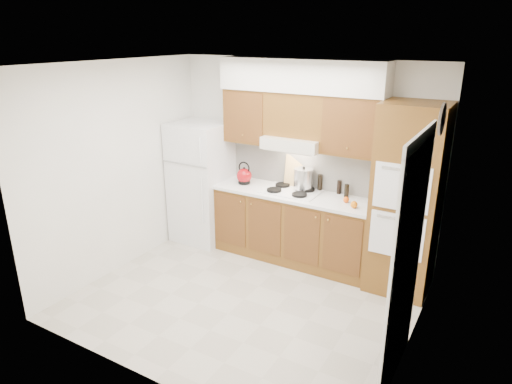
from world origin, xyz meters
TOP-DOWN VIEW (x-y plane):
  - floor at (0.00, 0.00)m, footprint 3.60×3.60m
  - ceiling at (0.00, 0.00)m, footprint 3.60×3.60m
  - wall_back at (0.00, 1.50)m, footprint 3.60×0.02m
  - wall_left at (-1.80, 0.00)m, footprint 0.02×3.00m
  - wall_right at (1.80, 0.00)m, footprint 0.02×3.00m
  - fridge at (-1.41, 1.14)m, footprint 0.75×0.72m
  - base_cabinets at (0.02, 1.20)m, footprint 2.11×0.60m
  - countertop at (0.03, 1.19)m, footprint 2.13×0.62m
  - backsplash at (0.02, 1.49)m, footprint 2.11×0.03m
  - oven_cabinet at (1.44, 1.18)m, footprint 0.70×0.65m
  - upper_cab_left at (-0.71, 1.33)m, footprint 0.63×0.33m
  - upper_cab_right at (0.72, 1.33)m, footprint 0.73×0.33m
  - range_hood at (-0.02, 1.27)m, footprint 0.75×0.45m
  - upper_cab_over_hood at (-0.02, 1.33)m, footprint 0.75×0.33m
  - soffit at (0.03, 1.32)m, footprint 2.13×0.36m
  - cooktop at (-0.02, 1.21)m, footprint 0.74×0.50m
  - doorway at (1.79, -0.35)m, footprint 0.02×0.90m
  - wall_clock at (1.79, 0.55)m, footprint 0.02×0.30m
  - kettle at (-0.72, 1.19)m, footprint 0.21×0.21m
  - cutting_board at (-0.06, 1.45)m, footprint 0.34×0.15m
  - stock_pot at (0.09, 1.34)m, footprint 0.26×0.26m
  - condiment_a at (0.28, 1.44)m, footprint 0.08×0.08m
  - condiment_b at (0.54, 1.45)m, footprint 0.07×0.07m
  - condiment_c at (0.67, 1.38)m, footprint 0.07×0.07m
  - orange_near at (0.87, 1.06)m, footprint 0.10×0.10m
  - orange_far at (0.73, 1.18)m, footprint 0.07×0.07m

SIDE VIEW (x-z plane):
  - floor at x=0.00m, z-range 0.00..0.00m
  - base_cabinets at x=0.02m, z-range 0.00..0.90m
  - fridge at x=-1.41m, z-range 0.00..1.72m
  - countertop at x=0.03m, z-range 0.90..0.94m
  - cooktop at x=-0.02m, z-range 0.94..0.95m
  - orange_far at x=0.73m, z-range 0.94..1.01m
  - orange_near at x=0.87m, z-range 0.94..1.02m
  - condiment_c at x=0.67m, z-range 0.94..1.11m
  - condiment_b at x=0.54m, z-range 0.94..1.12m
  - condiment_a at x=0.28m, z-range 0.94..1.16m
  - doorway at x=1.79m, z-range 0.00..2.10m
  - kettle at x=-0.72m, z-range 0.95..1.16m
  - stock_pot at x=0.09m, z-range 0.97..1.23m
  - oven_cabinet at x=1.44m, z-range 0.00..2.20m
  - cutting_board at x=-0.06m, z-range 0.92..1.36m
  - backsplash at x=0.02m, z-range 0.94..1.50m
  - wall_back at x=0.00m, z-range 0.00..2.60m
  - wall_left at x=-1.80m, z-range 0.00..2.60m
  - wall_right at x=1.80m, z-range 0.00..2.60m
  - range_hood at x=-0.02m, z-range 1.50..1.65m
  - upper_cab_left at x=-0.71m, z-range 1.50..2.20m
  - upper_cab_right at x=0.72m, z-range 1.50..2.20m
  - upper_cab_over_hood at x=-0.02m, z-range 1.65..2.20m
  - wall_clock at x=1.79m, z-range 2.00..2.30m
  - soffit at x=0.03m, z-range 2.20..2.60m
  - ceiling at x=0.00m, z-range 2.60..2.60m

